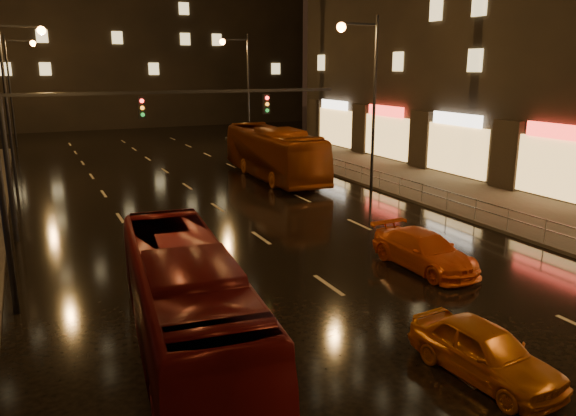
{
  "coord_description": "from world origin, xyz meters",
  "views": [
    {
      "loc": [
        -8.83,
        -5.57,
        7.2
      ],
      "look_at": [
        -0.9,
        11.33,
        2.5
      ],
      "focal_mm": 35.0,
      "sensor_mm": 36.0,
      "label": 1
    }
  ],
  "objects": [
    {
      "name": "bus_red",
      "position": [
        -5.58,
        7.42,
        1.43
      ],
      "size": [
        3.46,
        10.43,
        2.85
      ],
      "primitive_type": "imported",
      "rotation": [
        0.0,
        0.0,
        -0.11
      ],
      "color": "#590C0E",
      "rests_on": "ground"
    },
    {
      "name": "taxi_far",
      "position": [
        4.0,
        10.0,
        0.67
      ],
      "size": [
        2.08,
        4.69,
        1.34
      ],
      "primitive_type": "imported",
      "rotation": [
        0.0,
        0.0,
        0.05
      ],
      "color": "#E65815",
      "rests_on": "ground"
    },
    {
      "name": "bus_curb",
      "position": [
        6.0,
        28.28,
        1.68
      ],
      "size": [
        3.32,
        12.14,
        3.35
      ],
      "primitive_type": "imported",
      "rotation": [
        0.0,
        0.0,
        -0.04
      ],
      "color": "#82340D",
      "rests_on": "ground"
    },
    {
      "name": "taxi_near",
      "position": [
        0.5,
        3.35,
        0.67
      ],
      "size": [
        1.92,
        4.06,
        1.34
      ],
      "primitive_type": "imported",
      "rotation": [
        0.0,
        0.0,
        0.09
      ],
      "color": "#C66412",
      "rests_on": "ground"
    },
    {
      "name": "traffic_signal",
      "position": [
        -5.06,
        20.0,
        4.74
      ],
      "size": [
        15.31,
        0.32,
        6.2
      ],
      "color": "black",
      "rests_on": "ground"
    },
    {
      "name": "railing_right",
      "position": [
        10.2,
        18.0,
        0.9
      ],
      "size": [
        0.05,
        56.0,
        1.0
      ],
      "color": "#99999E",
      "rests_on": "sidewalk_right"
    },
    {
      "name": "ground",
      "position": [
        0.0,
        20.0,
        0.0
      ],
      "size": [
        140.0,
        140.0,
        0.0
      ],
      "primitive_type": "plane",
      "color": "black",
      "rests_on": "ground"
    },
    {
      "name": "sidewalk_right",
      "position": [
        13.5,
        15.0,
        0.07
      ],
      "size": [
        7.0,
        70.0,
        0.15
      ],
      "primitive_type": "cube",
      "color": "#38332D",
      "rests_on": "ground"
    }
  ]
}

